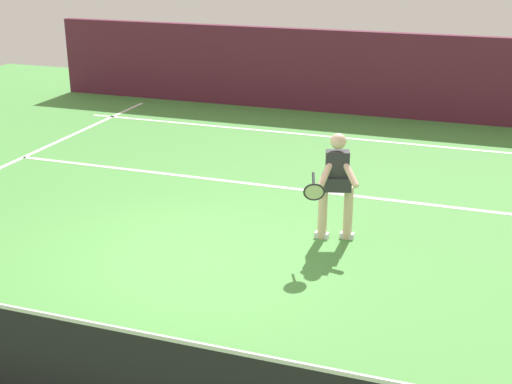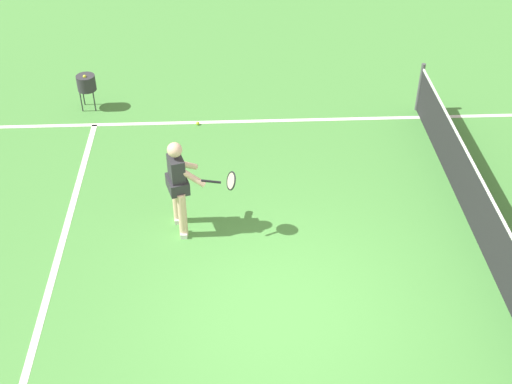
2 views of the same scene
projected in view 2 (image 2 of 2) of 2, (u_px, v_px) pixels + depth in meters
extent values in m
plane|color=#4C9342|center=(281.00, 308.00, 9.12)|extent=(23.62, 23.62, 0.00)
cube|color=white|center=(42.00, 316.00, 9.01)|extent=(9.71, 0.10, 0.01)
cube|color=white|center=(262.00, 121.00, 12.99)|extent=(0.10, 16.17, 0.01)
cylinder|color=#4C4C51|center=(420.00, 87.00, 13.05)|extent=(0.08, 0.08, 0.99)
cube|color=#232326|center=(512.00, 278.00, 8.97)|extent=(10.23, 0.02, 0.87)
cylinder|color=beige|center=(177.00, 201.00, 10.36)|extent=(0.13, 0.13, 0.78)
cylinder|color=beige|center=(183.00, 215.00, 10.09)|extent=(0.13, 0.13, 0.78)
cube|color=white|center=(178.00, 219.00, 10.58)|extent=(0.20, 0.10, 0.08)
cube|color=white|center=(184.00, 233.00, 10.30)|extent=(0.20, 0.10, 0.08)
cube|color=#2D2D33|center=(177.00, 173.00, 9.84)|extent=(0.36, 0.28, 0.52)
cube|color=#2D2D33|center=(178.00, 184.00, 9.96)|extent=(0.46, 0.38, 0.20)
sphere|color=beige|center=(175.00, 150.00, 9.60)|extent=(0.22, 0.22, 0.22)
cylinder|color=beige|center=(184.00, 164.00, 9.98)|extent=(0.38, 0.42, 0.37)
cylinder|color=beige|center=(189.00, 176.00, 9.75)|extent=(0.16, 0.49, 0.37)
cylinder|color=black|center=(211.00, 182.00, 9.70)|extent=(0.12, 0.29, 0.14)
torus|color=black|center=(231.00, 181.00, 9.82)|extent=(0.31, 0.20, 0.28)
cylinder|color=beige|center=(231.00, 181.00, 9.82)|extent=(0.26, 0.15, 0.23)
sphere|color=#D1E533|center=(198.00, 123.00, 12.87)|extent=(0.07, 0.07, 0.07)
cylinder|color=#333338|center=(86.00, 83.00, 13.07)|extent=(0.36, 0.36, 0.30)
cylinder|color=#333338|center=(94.00, 102.00, 13.18)|extent=(0.02, 0.02, 0.40)
cylinder|color=#333338|center=(83.00, 96.00, 13.38)|extent=(0.02, 0.02, 0.40)
cylinder|color=#333338|center=(81.00, 102.00, 13.18)|extent=(0.02, 0.02, 0.40)
sphere|color=#D1E533|center=(85.00, 77.00, 12.93)|extent=(0.07, 0.07, 0.07)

